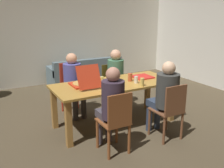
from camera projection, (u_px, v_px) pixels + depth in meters
name	position (u px, v px, depth m)	size (l,w,h in m)	color
ground_plane	(115.00, 124.00, 4.63)	(20.00, 20.00, 0.00)	#4C402D
back_wall	(57.00, 29.00, 6.93)	(6.93, 0.12, 2.94)	silver
side_wall_right	(213.00, 30.00, 6.64)	(0.12, 5.47, 2.94)	silver
dining_table	(115.00, 89.00, 4.45)	(2.15, 0.91, 0.77)	#AE7F34
chair_0	(71.00, 86.00, 5.05)	(0.38, 0.45, 0.99)	#B4311D
person_0	(73.00, 79.00, 4.87)	(0.34, 0.54, 1.21)	#393535
chair_1	(170.00, 109.00, 3.94)	(0.41, 0.42, 0.92)	brown
person_1	(165.00, 93.00, 4.00)	(0.35, 0.54, 1.25)	#2E3A4E
chair_2	(114.00, 83.00, 5.47)	(0.44, 0.46, 0.87)	#544014
person_2	(117.00, 74.00, 5.28)	(0.34, 0.54, 1.21)	#393649
chair_3	(116.00, 121.00, 3.55)	(0.38, 0.42, 0.93)	brown
person_3	(111.00, 103.00, 3.59)	(0.32, 0.49, 1.25)	#433E47
pizza_box_0	(142.00, 77.00, 4.78)	(0.34, 0.34, 0.02)	red
pizza_box_1	(84.00, 83.00, 4.24)	(0.38, 0.54, 0.38)	red
plate_0	(113.00, 81.00, 4.50)	(0.26, 0.26, 0.01)	white
plate_1	(114.00, 86.00, 4.22)	(0.23, 0.23, 0.03)	white
plate_2	(164.00, 80.00, 4.60)	(0.23, 0.23, 0.03)	white
drinking_glass_0	(136.00, 80.00, 4.39)	(0.06, 0.06, 0.12)	silver
drinking_glass_1	(130.00, 77.00, 4.52)	(0.08, 0.08, 0.14)	#B74C29
drinking_glass_2	(142.00, 82.00, 4.22)	(0.07, 0.07, 0.14)	#E4C15A
drinking_glass_3	(102.00, 80.00, 4.43)	(0.07, 0.07, 0.10)	#E2CA5F
couch	(85.00, 76.00, 6.87)	(1.86, 0.80, 0.77)	slate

